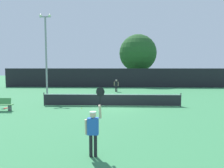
{
  "coord_description": "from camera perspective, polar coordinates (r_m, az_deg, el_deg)",
  "views": [
    {
      "loc": [
        0.62,
        -16.31,
        3.11
      ],
      "look_at": [
        -0.09,
        3.27,
        1.51
      ],
      "focal_mm": 32.76,
      "sensor_mm": 36.0,
      "label": 1
    }
  ],
  "objects": [
    {
      "name": "light_pole",
      "position": [
        21.89,
        -17.93,
        8.79
      ],
      "size": [
        1.18,
        0.28,
        8.4
      ],
      "color": "gray",
      "rests_on": "ground"
    },
    {
      "name": "tennis_net",
      "position": [
        16.53,
        -0.11,
        -4.37
      ],
      "size": [
        11.13,
        0.08,
        1.07
      ],
      "color": "#232328",
      "rests_on": "ground"
    },
    {
      "name": "player_receiving",
      "position": [
        26.0,
        1.19,
        -0.14
      ],
      "size": [
        0.57,
        0.23,
        1.54
      ],
      "rotation": [
        0.0,
        0.0,
        3.14
      ],
      "color": "black",
      "rests_on": "ground"
    },
    {
      "name": "parked_car_near",
      "position": [
        37.94,
        -4.17,
        1.13
      ],
      "size": [
        2.02,
        4.25,
        1.69
      ],
      "rotation": [
        0.0,
        0.0,
        -0.03
      ],
      "color": "red",
      "rests_on": "ground"
    },
    {
      "name": "parked_car_far",
      "position": [
        38.96,
        16.42,
        1.04
      ],
      "size": [
        2.32,
        4.37,
        1.69
      ],
      "rotation": [
        0.0,
        0.0,
        0.1
      ],
      "color": "white",
      "rests_on": "ground"
    },
    {
      "name": "perimeter_fence",
      "position": [
        31.9,
        0.94,
        1.73
      ],
      "size": [
        35.02,
        0.12,
        2.95
      ],
      "primitive_type": "cube",
      "color": "black",
      "rests_on": "ground"
    },
    {
      "name": "player_serving",
      "position": [
        7.24,
        -5.22,
        -11.84
      ],
      "size": [
        0.68,
        0.39,
        2.43
      ],
      "color": "blue",
      "rests_on": "ground"
    },
    {
      "name": "large_tree",
      "position": [
        36.69,
        7.24,
        8.53
      ],
      "size": [
        6.54,
        6.54,
        8.89
      ],
      "color": "brown",
      "rests_on": "ground"
    },
    {
      "name": "tennis_ball",
      "position": [
        15.74,
        -8.5,
        -6.65
      ],
      "size": [
        0.07,
        0.07,
        0.07
      ],
      "primitive_type": "sphere",
      "color": "#CCE033",
      "rests_on": "ground"
    },
    {
      "name": "courtside_bench",
      "position": [
        16.67,
        -28.87,
        -4.99
      ],
      "size": [
        1.8,
        0.44,
        0.95
      ],
      "color": "#478C4C",
      "rests_on": "ground"
    },
    {
      "name": "parked_car_mid",
      "position": [
        38.21,
        4.68,
        1.15
      ],
      "size": [
        2.37,
        4.39,
        1.69
      ],
      "rotation": [
        0.0,
        0.0,
        -0.12
      ],
      "color": "black",
      "rests_on": "ground"
    },
    {
      "name": "spare_racket",
      "position": [
        17.59,
        -27.57,
        -5.98
      ],
      "size": [
        0.28,
        0.52,
        0.04
      ],
      "color": "black",
      "rests_on": "ground"
    },
    {
      "name": "ground_plane",
      "position": [
        16.62,
        -0.11,
        -6.12
      ],
      "size": [
        120.0,
        120.0,
        0.0
      ],
      "primitive_type": "plane",
      "color": "#387F4C"
    }
  ]
}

